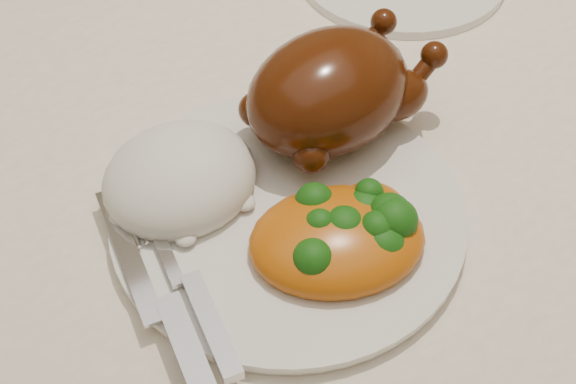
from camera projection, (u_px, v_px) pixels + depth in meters
dining_table at (261, 177)px, 0.74m from camera, size 1.60×0.90×0.76m
tablecloth at (258, 119)px, 0.69m from camera, size 1.73×1.03×0.18m
dinner_plate at (288, 216)px, 0.57m from camera, size 0.31×0.31×0.01m
roast_chicken at (332, 90)px, 0.59m from camera, size 0.17×0.12×0.09m
rice_mound at (180, 179)px, 0.57m from camera, size 0.12×0.12×0.06m
mac_and_cheese at (346, 233)px, 0.54m from camera, size 0.15×0.13×0.05m
cutlery at (179, 306)px, 0.51m from camera, size 0.05×0.18×0.01m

